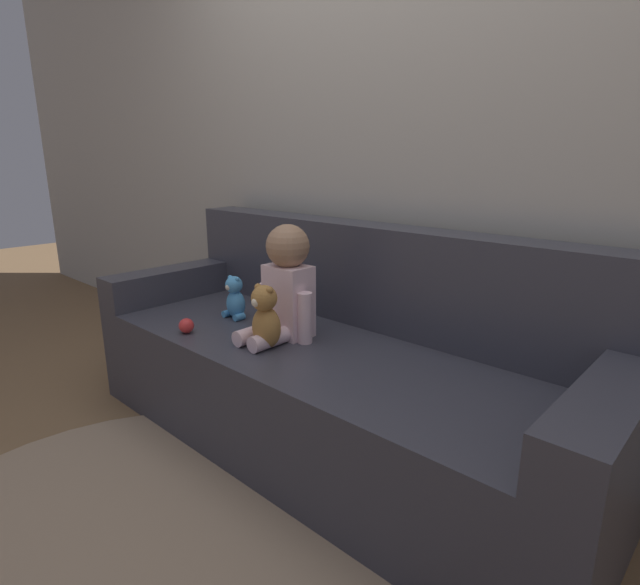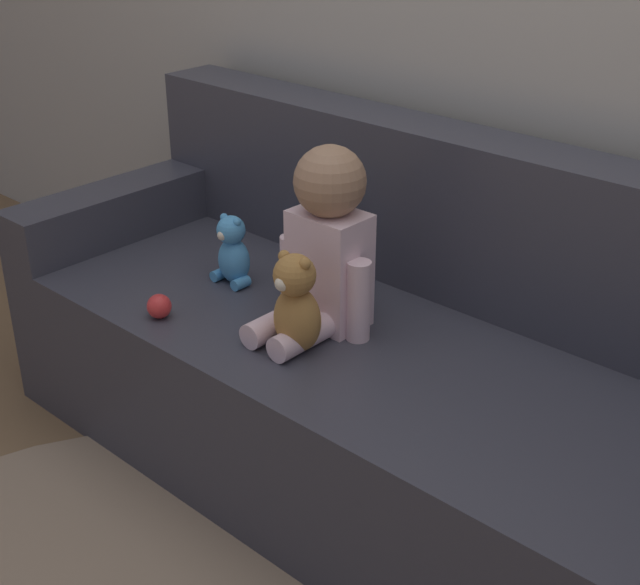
% 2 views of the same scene
% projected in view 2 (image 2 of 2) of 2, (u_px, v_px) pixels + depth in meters
% --- Properties ---
extents(ground_plane, '(12.00, 12.00, 0.00)m').
position_uv_depth(ground_plane, '(384.00, 485.00, 2.31)').
color(ground_plane, brown).
extents(couch, '(2.13, 0.80, 0.86)m').
position_uv_depth(couch, '(401.00, 377.00, 2.21)').
color(couch, '#383842').
rests_on(couch, ground_plane).
extents(person_baby, '(0.27, 0.31, 0.45)m').
position_uv_depth(person_baby, '(325.00, 247.00, 2.08)').
color(person_baby, silver).
rests_on(person_baby, couch).
extents(teddy_bear_brown, '(0.12, 0.11, 0.24)m').
position_uv_depth(teddy_bear_brown, '(296.00, 304.00, 2.00)').
color(teddy_bear_brown, '#AD7A3D').
rests_on(teddy_bear_brown, couch).
extents(plush_toy_side, '(0.11, 0.09, 0.19)m').
position_uv_depth(plush_toy_side, '(233.00, 252.00, 2.34)').
color(plush_toy_side, '#4C9EDB').
rests_on(plush_toy_side, couch).
extents(toy_ball, '(0.06, 0.06, 0.06)m').
position_uv_depth(toy_ball, '(159.00, 306.00, 2.19)').
color(toy_ball, red).
rests_on(toy_ball, couch).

